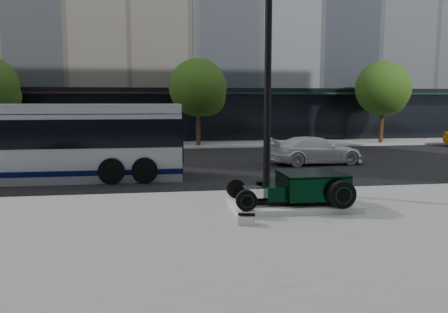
{
  "coord_description": "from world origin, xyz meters",
  "views": [
    {
      "loc": [
        -1.57,
        -15.91,
        3.03
      ],
      "look_at": [
        0.55,
        -1.66,
        1.2
      ],
      "focal_mm": 35.0,
      "sensor_mm": 36.0,
      "label": 1
    }
  ],
  "objects": [
    {
      "name": "info_plaque",
      "position": [
        0.45,
        -6.0,
        0.24
      ],
      "size": [
        0.46,
        0.38,
        0.31
      ],
      "color": "silver",
      "rests_on": "sidewalk_near"
    },
    {
      "name": "hot_rod",
      "position": [
        2.36,
        -4.55,
        0.7
      ],
      "size": [
        3.22,
        2.0,
        0.81
      ],
      "color": "black",
      "rests_on": "display_plinth"
    },
    {
      "name": "display_plinth",
      "position": [
        2.03,
        -4.55,
        0.2
      ],
      "size": [
        3.4,
        1.8,
        0.15
      ],
      "primitive_type": "cube",
      "color": "silver",
      "rests_on": "sidewalk_near"
    },
    {
      "name": "white_sedan",
      "position": [
        5.93,
        4.22,
        0.66
      ],
      "size": [
        4.69,
        2.23,
        1.32
      ],
      "primitive_type": "imported",
      "rotation": [
        0.0,
        0.0,
        1.66
      ],
      "color": "silver",
      "rests_on": "ground"
    },
    {
      "name": "transit_bus",
      "position": [
        -6.72,
        1.62,
        1.49
      ],
      "size": [
        12.12,
        2.88,
        2.92
      ],
      "color": "#B6BBC1",
      "rests_on": "ground"
    },
    {
      "name": "sidewalk_far",
      "position": [
        0.0,
        14.0,
        0.06
      ],
      "size": [
        70.0,
        4.0,
        0.12
      ],
      "primitive_type": "cube",
      "color": "gray",
      "rests_on": "ground"
    },
    {
      "name": "street_trees",
      "position": [
        1.15,
        13.07,
        3.77
      ],
      "size": [
        29.8,
        3.8,
        5.7
      ],
      "color": "black",
      "rests_on": "sidewalk_far"
    },
    {
      "name": "lamppost",
      "position": [
        1.88,
        -2.2,
        3.61
      ],
      "size": [
        0.42,
        0.42,
        7.55
      ],
      "color": "black",
      "rests_on": "sidewalk_near"
    },
    {
      "name": "ground",
      "position": [
        0.0,
        0.0,
        0.0
      ],
      "size": [
        120.0,
        120.0,
        0.0
      ],
      "primitive_type": "plane",
      "color": "black",
      "rests_on": "ground"
    }
  ]
}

